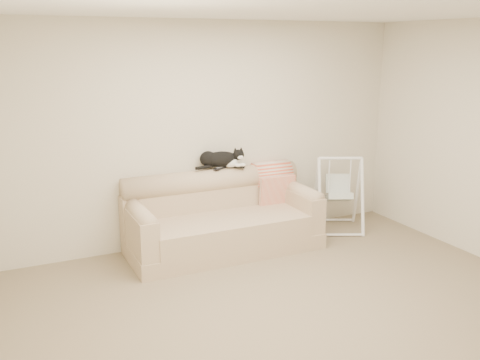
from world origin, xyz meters
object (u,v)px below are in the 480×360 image
(remote_b, at_px, (238,167))
(tuxedo_cat, at_px, (221,159))
(sofa, at_px, (221,220))
(remote_a, at_px, (220,168))
(baby_swing, at_px, (339,193))

(remote_b, relative_size, tuxedo_cat, 0.26)
(sofa, xyz_separation_m, remote_b, (0.31, 0.21, 0.56))
(remote_a, relative_size, remote_b, 1.12)
(remote_b, xyz_separation_m, tuxedo_cat, (-0.20, 0.04, 0.10))
(remote_a, bearing_deg, tuxedo_cat, 48.86)
(remote_a, height_order, remote_b, remote_a)
(sofa, distance_m, tuxedo_cat, 0.72)
(remote_a, relative_size, baby_swing, 0.19)
(tuxedo_cat, bearing_deg, sofa, -112.53)
(tuxedo_cat, height_order, baby_swing, tuxedo_cat)
(baby_swing, bearing_deg, tuxedo_cat, 170.25)
(baby_swing, bearing_deg, remote_a, 171.32)
(remote_a, distance_m, tuxedo_cat, 0.11)
(remote_b, bearing_deg, sofa, -145.73)
(remote_b, xyz_separation_m, baby_swing, (1.32, -0.22, -0.43))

